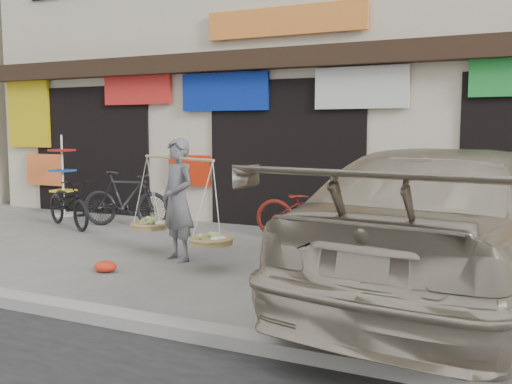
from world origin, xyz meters
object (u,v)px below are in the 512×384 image
at_px(street_vendor, 178,205).
at_px(bike_2, 312,209).
at_px(bike_1, 126,199).
at_px(display_rack, 63,183).
at_px(suv, 459,225).
at_px(bike_0, 69,203).

xyz_separation_m(street_vendor, bike_2, (1.15, 2.24, -0.28)).
xyz_separation_m(bike_1, display_rack, (-2.03, 0.53, 0.16)).
xyz_separation_m(bike_1, suv, (6.06, -2.20, 0.29)).
distance_m(bike_0, bike_2, 4.51).
xyz_separation_m(bike_2, suv, (2.54, -2.55, 0.31)).
bearing_deg(bike_1, street_vendor, -141.04).
distance_m(street_vendor, bike_0, 3.57).
relative_size(street_vendor, bike_1, 1.13).
bearing_deg(bike_2, street_vendor, 144.07).
xyz_separation_m(bike_0, bike_2, (4.43, 0.86, 0.05)).
xyz_separation_m(bike_2, display_rack, (-5.55, 0.18, 0.18)).
xyz_separation_m(street_vendor, suv, (3.69, -0.31, 0.03)).
relative_size(bike_0, bike_2, 0.90).
bearing_deg(suv, bike_1, -12.24).
relative_size(street_vendor, suv, 0.33).
xyz_separation_m(street_vendor, bike_1, (-2.37, 1.89, -0.26)).
relative_size(bike_0, display_rack, 1.02).
bearing_deg(display_rack, street_vendor, -28.84).
distance_m(bike_1, suv, 6.46).
height_order(street_vendor, bike_1, street_vendor).
relative_size(suv, display_rack, 3.47).
distance_m(bike_1, display_rack, 2.10).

